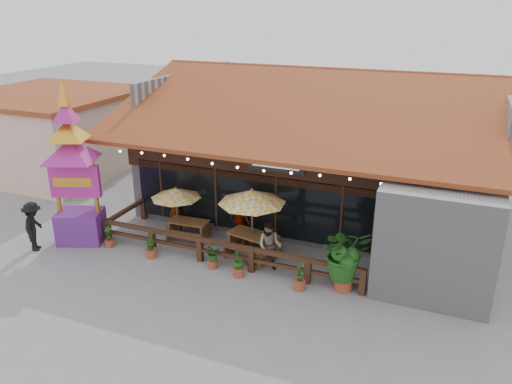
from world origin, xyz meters
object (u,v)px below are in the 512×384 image
at_px(pedestrian, 34,226).
at_px(thai_sign_tower, 71,154).
at_px(tropical_plant, 345,254).
at_px(umbrella_right, 252,197).
at_px(picnic_table_left, 189,226).
at_px(picnic_table_right, 253,241).
at_px(umbrella_left, 176,193).

bearing_deg(pedestrian, thai_sign_tower, -69.75).
bearing_deg(tropical_plant, thai_sign_tower, -178.01).
xyz_separation_m(umbrella_right, tropical_plant, (3.64, -1.11, -1.00)).
bearing_deg(pedestrian, umbrella_right, -98.73).
relative_size(umbrella_right, thai_sign_tower, 0.45).
height_order(picnic_table_left, picnic_table_right, picnic_table_right).
bearing_deg(picnic_table_left, tropical_plant, -12.25).
bearing_deg(tropical_plant, pedestrian, -172.00).
distance_m(picnic_table_left, pedestrian, 5.68).
xyz_separation_m(umbrella_right, picnic_table_right, (0.07, -0.09, -1.68)).
distance_m(umbrella_left, picnic_table_left, 1.40).
relative_size(umbrella_left, picnic_table_left, 1.54).
height_order(umbrella_right, picnic_table_left, umbrella_right).
bearing_deg(thai_sign_tower, picnic_table_right, 11.79).
bearing_deg(pedestrian, umbrella_left, -83.58).
distance_m(umbrella_left, tropical_plant, 7.09).
distance_m(picnic_table_right, thai_sign_tower, 7.36).
height_order(umbrella_left, tropical_plant, tropical_plant).
relative_size(picnic_table_right, tropical_plant, 0.94).
bearing_deg(thai_sign_tower, pedestrian, -131.55).
height_order(umbrella_right, thai_sign_tower, thai_sign_tower).
height_order(umbrella_right, picnic_table_right, umbrella_right).
relative_size(picnic_table_left, picnic_table_right, 0.78).
bearing_deg(umbrella_left, picnic_table_right, -6.50).
bearing_deg(pedestrian, picnic_table_left, -86.40).
relative_size(picnic_table_left, thai_sign_tower, 0.25).
height_order(tropical_plant, pedestrian, tropical_plant).
bearing_deg(umbrella_right, tropical_plant, -17.03).
distance_m(picnic_table_right, pedestrian, 8.13).
bearing_deg(picnic_table_right, tropical_plant, -16.03).
bearing_deg(umbrella_right, picnic_table_right, -53.27).
distance_m(picnic_table_left, tropical_plant, 6.65).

